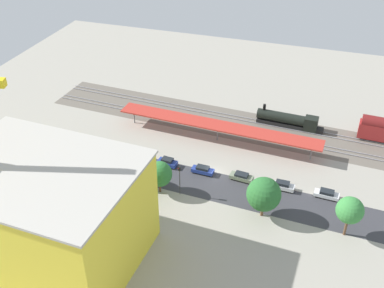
{
  "coord_description": "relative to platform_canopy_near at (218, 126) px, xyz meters",
  "views": [
    {
      "loc": [
        -19.8,
        74.41,
        58.26
      ],
      "look_at": [
        3.74,
        2.76,
        8.4
      ],
      "focal_mm": 43.39,
      "sensor_mm": 36.0,
      "label": 1
    }
  ],
  "objects": [
    {
      "name": "street_tree_4",
      "position": [
        5.67,
        21.57,
        0.43
      ],
      "size": [
        5.02,
        5.02,
        6.81
      ],
      "color": "brown",
      "rests_on": "ground"
    },
    {
      "name": "construction_building",
      "position": [
        16.49,
        42.19,
        4.7
      ],
      "size": [
        29.93,
        22.97,
        17.1
      ],
      "primitive_type": "cube",
      "rotation": [
        0.0,
        0.0,
        -0.05
      ],
      "color": "yellow",
      "rests_on": "ground"
    },
    {
      "name": "street_tree_3",
      "position": [
        -29.47,
        22.56,
        1.74
      ],
      "size": [
        4.75,
        4.75,
        7.99
      ],
      "color": "brown",
      "rests_on": "ground"
    },
    {
      "name": "construction_roof_slab",
      "position": [
        16.49,
        42.19,
        13.45
      ],
      "size": [
        30.56,
        23.6,
        0.4
      ],
      "primitive_type": "cube",
      "rotation": [
        0.0,
        0.0,
        -0.05
      ],
      "color": "#B7B2A8",
      "rests_on": "construction_building"
    },
    {
      "name": "parked_car_2",
      "position": [
        -8.72,
        12.95,
        -3.15
      ],
      "size": [
        4.9,
        2.34,
        1.56
      ],
      "color": "black",
      "rests_on": "ground"
    },
    {
      "name": "parked_car_4",
      "position": [
        7.34,
        13.05,
        -3.04
      ],
      "size": [
        4.31,
        2.21,
        1.8
      ],
      "color": "black",
      "rests_on": "ground"
    },
    {
      "name": "parked_car_0",
      "position": [
        -25.63,
        13.18,
        -3.14
      ],
      "size": [
        4.86,
        2.11,
        1.6
      ],
      "color": "black",
      "rests_on": "ground"
    },
    {
      "name": "locomotive",
      "position": [
        -15.13,
        -11.02,
        -2.13
      ],
      "size": [
        16.07,
        3.3,
        4.86
      ],
      "color": "black",
      "rests_on": "ground"
    },
    {
      "name": "traffic_light",
      "position": [
        1.67,
        21.12,
        0.53
      ],
      "size": [
        0.5,
        0.36,
        6.61
      ],
      "color": "#333333",
      "rests_on": "ground"
    },
    {
      "name": "platform_canopy_near",
      "position": [
        0.0,
        0.0,
        0.0
      ],
      "size": [
        47.57,
        6.99,
        4.04
      ],
      "color": "#B73328",
      "rests_on": "ground"
    },
    {
      "name": "street_asphalt",
      "position": [
        -2.73,
        16.65,
        -3.85
      ],
      "size": [
        96.56,
        13.98,
        0.01
      ],
      "primitive_type": "cube",
      "rotation": [
        0.0,
        0.0,
        -0.05
      ],
      "color": "#38383D",
      "rests_on": "ground"
    },
    {
      "name": "parked_car_6",
      "position": [
        24.42,
        13.31,
        -3.09
      ],
      "size": [
        4.19,
        2.03,
        1.68
      ],
      "color": "black",
      "rests_on": "ground"
    },
    {
      "name": "parked_car_1",
      "position": [
        -17.08,
        13.35,
        -3.06
      ],
      "size": [
        4.83,
        1.9,
        1.77
      ],
      "color": "black",
      "rests_on": "ground"
    },
    {
      "name": "parked_car_5",
      "position": [
        15.59,
        13.3,
        -3.07
      ],
      "size": [
        4.56,
        1.98,
        1.75
      ],
      "color": "black",
      "rests_on": "ground"
    },
    {
      "name": "street_tree_0",
      "position": [
        25.86,
        21.82,
        0.77
      ],
      "size": [
        4.51,
        4.51,
        6.9
      ],
      "color": "brown",
      "rests_on": "ground"
    },
    {
      "name": "parked_car_3",
      "position": [
        -0.57,
        13.27,
        -3.11
      ],
      "size": [
        4.72,
        1.94,
        1.66
      ],
      "color": "black",
      "rests_on": "ground"
    },
    {
      "name": "ground_plane",
      "position": [
        -2.73,
        12.83,
        -3.85
      ],
      "size": [
        153.95,
        153.95,
        0.0
      ],
      "primitive_type": "plane",
      "color": "#9E998C",
      "rests_on": "ground"
    },
    {
      "name": "street_tree_1",
      "position": [
        12.79,
        21.03,
        1.38
      ],
      "size": [
        4.14,
        4.14,
        7.35
      ],
      "color": "brown",
      "rests_on": "ground"
    },
    {
      "name": "parked_car_7",
      "position": [
        33.26,
        13.32,
        -3.06
      ],
      "size": [
        4.94,
        2.18,
        1.76
      ],
      "color": "black",
      "rests_on": "ground"
    },
    {
      "name": "street_tree_2",
      "position": [
        -14.7,
        22.17,
        1.14
      ],
      "size": [
        6.29,
        6.29,
        8.14
      ],
      "color": "brown",
      "rests_on": "ground"
    },
    {
      "name": "track_rails",
      "position": [
        -2.73,
        -8.11,
        -3.67
      ],
      "size": [
        96.1,
        12.37,
        0.12
      ],
      "color": "#9E9EA8",
      "rests_on": "ground"
    },
    {
      "name": "rail_bed",
      "position": [
        -2.73,
        -8.11,
        -3.85
      ],
      "size": [
        96.81,
        18.79,
        0.01
      ],
      "primitive_type": "cube",
      "rotation": [
        0.0,
        0.0,
        -0.05
      ],
      "color": "#665E54",
      "rests_on": "ground"
    },
    {
      "name": "box_truck_0",
      "position": [
        14.53,
        25.18,
        -2.08
      ],
      "size": [
        8.49,
        3.29,
        3.66
      ],
      "color": "black",
      "rests_on": "ground"
    }
  ]
}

